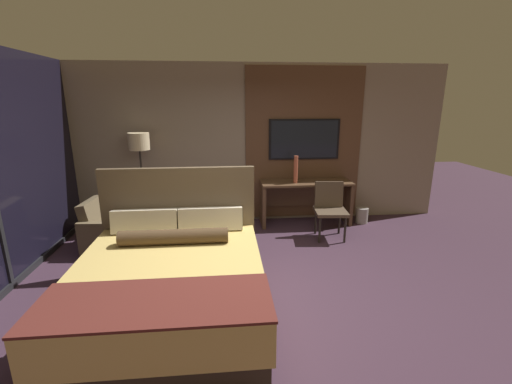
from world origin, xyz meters
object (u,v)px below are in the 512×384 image
desk_chair (330,205)px  waste_bin (362,215)px  tv (304,139)px  floor_lamp (140,149)px  vase_tall (296,169)px  desk (305,195)px  armchair_by_window (114,231)px  bed (171,281)px

desk_chair → waste_bin: (0.80, 0.55, -0.39)m
tv → floor_lamp: 2.84m
desk_chair → waste_bin: bearing=40.2°
vase_tall → desk_chair: bearing=-49.8°
vase_tall → desk: bearing=28.2°
armchair_by_window → waste_bin: size_ratio=3.18×
bed → tv: 3.62m
tv → desk_chair: 1.33m
floor_lamp → waste_bin: 4.07m
desk → armchair_by_window: (-3.13, -0.77, -0.27)m
desk → armchair_by_window: bearing=-166.1°
bed → floor_lamp: size_ratio=1.28×
armchair_by_window → tv: bearing=-67.7°
tv → floor_lamp: bearing=-175.0°
desk_chair → waste_bin: size_ratio=3.20×
floor_lamp → tv: bearing=5.0°
bed → floor_lamp: 2.85m
vase_tall → waste_bin: bearing=0.3°
desk_chair → floor_lamp: size_ratio=0.54×
desk_chair → waste_bin: desk_chair is taller
tv → floor_lamp: (-2.83, -0.25, -0.10)m
bed → vase_tall: bearing=53.4°
bed → waste_bin: size_ratio=7.62×
waste_bin → armchair_by_window: bearing=-170.9°
desk → floor_lamp: size_ratio=0.96×
bed → waste_bin: 3.93m
desk → floor_lamp: (-2.83, -0.02, 0.87)m
bed → floor_lamp: (-0.80, 2.53, 1.03)m
desk_chair → floor_lamp: bearing=173.7°
vase_tall → floor_lamp: bearing=178.0°
tv → vase_tall: (-0.21, -0.34, -0.48)m
floor_lamp → bed: bearing=-72.4°
armchair_by_window → floor_lamp: size_ratio=0.53×
desk_chair → armchair_by_window: bearing=-172.7°
waste_bin → vase_tall: bearing=-179.7°
armchair_by_window → vase_tall: vase_tall is taller
tv → bed: bearing=-126.1°
desk_chair → armchair_by_window: desk_chair is taller
waste_bin → desk_chair: bearing=-145.2°
desk → waste_bin: 1.12m
bed → tv: (2.03, 2.78, 1.14)m
bed → desk_chair: (2.28, 1.89, 0.18)m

